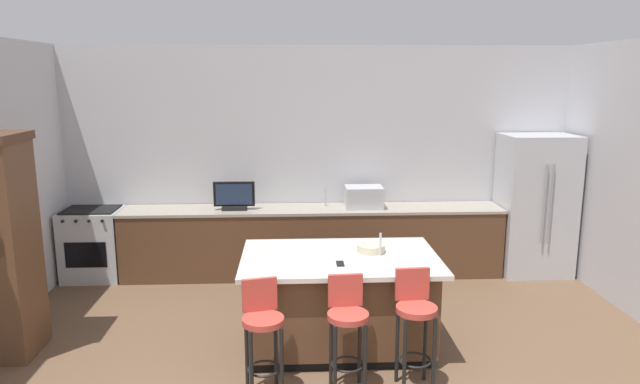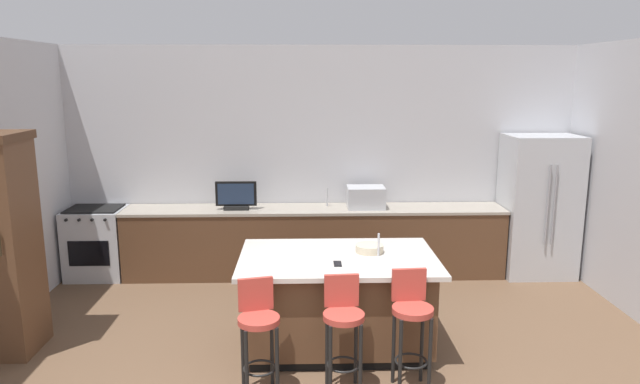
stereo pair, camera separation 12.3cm
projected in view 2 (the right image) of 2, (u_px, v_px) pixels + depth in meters
The scene contains 16 objects.
wall_back at pixel (321, 159), 7.68m from camera, with size 7.19×0.12×2.98m, color #BCBCC1.
counter_back at pixel (315, 241), 7.51m from camera, with size 4.93×0.62×0.90m.
kitchen_island at pixel (338, 301), 5.49m from camera, with size 1.86×1.20×0.91m.
refrigerator at pixel (538, 206), 7.45m from camera, with size 0.90×0.73×1.84m.
range_oven at pixel (97, 243), 7.43m from camera, with size 0.72×0.63×0.92m.
cabinet_tower at pixel (1, 241), 5.29m from camera, with size 0.56×0.63×2.09m.
microwave at pixel (366, 197), 7.41m from camera, with size 0.48×0.36×0.28m, color #B7BABF.
tv_monitor at pixel (236, 197), 7.31m from camera, with size 0.52×0.16×0.36m.
sink_faucet_back at pixel (327, 197), 7.50m from camera, with size 0.02×0.02×0.24m, color #B2B2B7.
sink_faucet_island at pixel (379, 245), 5.39m from camera, with size 0.02×0.02×0.22m, color #B2B2B7.
bar_stool_left at pixel (258, 328), 4.65m from camera, with size 0.35×0.37×0.96m.
bar_stool_center at pixel (343, 324), 4.70m from camera, with size 0.34×0.35×0.97m.
bar_stool_right at pixel (411, 319), 4.72m from camera, with size 0.34×0.35×1.01m.
fruit_bowl at pixel (369, 248), 5.52m from camera, with size 0.27×0.27×0.07m, color beige.
cell_phone at pixel (338, 264), 5.17m from camera, with size 0.07×0.15×0.01m, color black.
tv_remote at pixel (366, 251), 5.54m from camera, with size 0.04×0.17×0.02m, color black.
Camera 2 is at (-0.22, -3.43, 2.59)m, focal length 32.12 mm.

